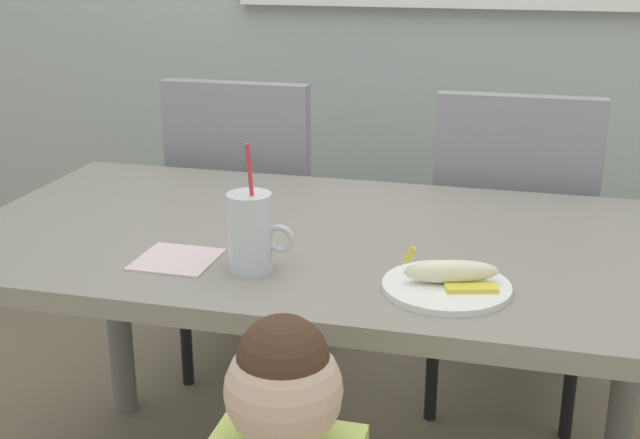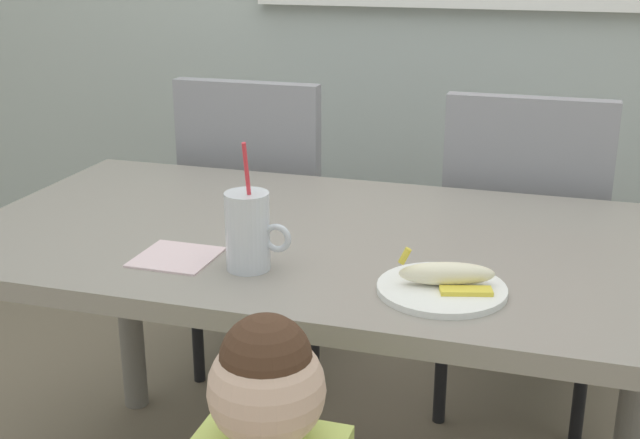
{
  "view_description": "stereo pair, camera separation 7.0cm",
  "coord_description": "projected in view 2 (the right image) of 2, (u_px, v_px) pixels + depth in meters",
  "views": [
    {
      "loc": [
        0.4,
        -1.59,
        1.33
      ],
      "look_at": [
        0.02,
        -0.08,
        0.8
      ],
      "focal_mm": 46.12,
      "sensor_mm": 36.0,
      "label": 1
    },
    {
      "loc": [
        0.47,
        -1.57,
        1.33
      ],
      "look_at": [
        0.02,
        -0.08,
        0.8
      ],
      "focal_mm": 46.12,
      "sensor_mm": 36.0,
      "label": 2
    }
  ],
  "objects": [
    {
      "name": "milk_cup",
      "position": [
        248.0,
        235.0,
        1.54
      ],
      "size": [
        0.13,
        0.08,
        0.25
      ],
      "color": "silver",
      "rests_on": "dining_table"
    },
    {
      "name": "peeled_banana",
      "position": [
        448.0,
        275.0,
        1.45
      ],
      "size": [
        0.18,
        0.12,
        0.07
      ],
      "rotation": [
        0.0,
        0.0,
        0.27
      ],
      "color": "#F4EAC6",
      "rests_on": "snack_plate"
    },
    {
      "name": "snack_plate",
      "position": [
        442.0,
        289.0,
        1.45
      ],
      "size": [
        0.23,
        0.23,
        0.01
      ],
      "primitive_type": "cylinder",
      "color": "white",
      "rests_on": "dining_table"
    },
    {
      "name": "dining_table",
      "position": [
        325.0,
        275.0,
        1.78
      ],
      "size": [
        1.54,
        0.84,
        0.74
      ],
      "color": "gray",
      "rests_on": "ground"
    },
    {
      "name": "dining_chair_right",
      "position": [
        522.0,
        241.0,
        2.26
      ],
      "size": [
        0.44,
        0.44,
        0.96
      ],
      "rotation": [
        0.0,
        0.0,
        3.14
      ],
      "color": "gray",
      "rests_on": "ground"
    },
    {
      "name": "paper_napkin",
      "position": [
        176.0,
        257.0,
        1.61
      ],
      "size": [
        0.15,
        0.15,
        0.0
      ],
      "primitive_type": "cube",
      "rotation": [
        0.0,
        0.0,
        -0.01
      ],
      "color": "silver",
      "rests_on": "dining_table"
    },
    {
      "name": "dining_chair_left",
      "position": [
        264.0,
        214.0,
        2.48
      ],
      "size": [
        0.44,
        0.44,
        0.96
      ],
      "rotation": [
        0.0,
        0.0,
        3.14
      ],
      "color": "gray",
      "rests_on": "ground"
    }
  ]
}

